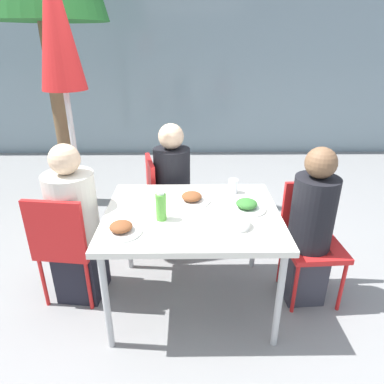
# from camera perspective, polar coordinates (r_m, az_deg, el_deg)

# --- Properties ---
(ground_plane) EXTENTS (24.00, 24.00, 0.00)m
(ground_plane) POSITION_cam_1_polar(r_m,az_deg,el_deg) (2.74, -0.00, -17.49)
(ground_plane) COLOR gray
(building_facade) EXTENTS (10.00, 0.20, 3.00)m
(building_facade) POSITION_cam_1_polar(r_m,az_deg,el_deg) (5.83, -0.48, 21.15)
(building_facade) COLOR gray
(building_facade) RESTS_ON ground
(dining_table) EXTENTS (1.17, 0.95, 0.75)m
(dining_table) POSITION_cam_1_polar(r_m,az_deg,el_deg) (2.33, -0.00, -4.73)
(dining_table) COLOR silver
(dining_table) RESTS_ON ground
(chair_left) EXTENTS (0.45, 0.45, 0.87)m
(chair_left) POSITION_cam_1_polar(r_m,az_deg,el_deg) (2.60, -20.38, -7.65)
(chair_left) COLOR red
(chair_left) RESTS_ON ground
(person_left) EXTENTS (0.35, 0.35, 1.20)m
(person_left) POSITION_cam_1_polar(r_m,az_deg,el_deg) (2.61, -18.81, -5.89)
(person_left) COLOR black
(person_left) RESTS_ON ground
(chair_right) EXTENTS (0.42, 0.42, 0.87)m
(chair_right) POSITION_cam_1_polar(r_m,az_deg,el_deg) (2.69, 19.25, -6.34)
(chair_right) COLOR red
(chair_right) RESTS_ON ground
(person_right) EXTENTS (0.30, 0.30, 1.19)m
(person_right) POSITION_cam_1_polar(r_m,az_deg,el_deg) (2.58, 19.04, -6.17)
(person_right) COLOR #383842
(person_right) RESTS_ON ground
(chair_far) EXTENTS (0.48, 0.48, 0.87)m
(chair_far) POSITION_cam_1_polar(r_m,az_deg,el_deg) (3.10, -4.87, -0.79)
(chair_far) COLOR red
(chair_far) RESTS_ON ground
(person_far) EXTENTS (0.34, 0.34, 1.19)m
(person_far) POSITION_cam_1_polar(r_m,az_deg,el_deg) (3.04, -3.27, -0.09)
(person_far) COLOR #473D33
(person_far) RESTS_ON ground
(closed_umbrella) EXTENTS (0.36, 0.36, 2.43)m
(closed_umbrella) POSITION_cam_1_polar(r_m,az_deg,el_deg) (2.87, -21.41, 22.67)
(closed_umbrella) COLOR #333333
(closed_umbrella) RESTS_ON ground
(plate_0) EXTENTS (0.25, 0.25, 0.07)m
(plate_0) POSITION_cam_1_polar(r_m,az_deg,el_deg) (2.11, -11.72, -6.03)
(plate_0) COLOR white
(plate_0) RESTS_ON dining_table
(plate_1) EXTENTS (0.26, 0.26, 0.07)m
(plate_1) POSITION_cam_1_polar(r_m,az_deg,el_deg) (2.36, 9.07, -2.27)
(plate_1) COLOR white
(plate_1) RESTS_ON dining_table
(plate_2) EXTENTS (0.26, 0.26, 0.07)m
(plate_2) POSITION_cam_1_polar(r_m,az_deg,el_deg) (2.44, -0.09, -1.06)
(plate_2) COLOR white
(plate_2) RESTS_ON dining_table
(bottle) EXTENTS (0.07, 0.07, 0.20)m
(bottle) POSITION_cam_1_polar(r_m,az_deg,el_deg) (2.18, -5.19, -2.38)
(bottle) COLOR #51A338
(bottle) RESTS_ON dining_table
(drinking_cup) EXTENTS (0.07, 0.07, 0.11)m
(drinking_cup) POSITION_cam_1_polar(r_m,az_deg,el_deg) (2.59, 6.89, 1.00)
(drinking_cup) COLOR white
(drinking_cup) RESTS_ON dining_table
(salad_bowl) EXTENTS (0.17, 0.17, 0.05)m
(salad_bowl) POSITION_cam_1_polar(r_m,az_deg,el_deg) (2.14, 7.41, -5.16)
(salad_bowl) COLOR white
(salad_bowl) RESTS_ON dining_table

